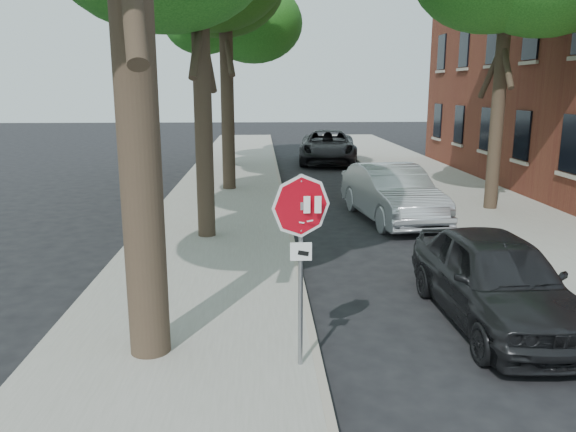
# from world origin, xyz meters

# --- Properties ---
(ground) EXTENTS (120.00, 120.00, 0.00)m
(ground) POSITION_xyz_m (0.00, 0.00, 0.00)
(ground) COLOR black
(ground) RESTS_ON ground
(sidewalk_left) EXTENTS (4.00, 55.00, 0.12)m
(sidewalk_left) POSITION_xyz_m (-2.50, 12.00, 0.06)
(sidewalk_left) COLOR gray
(sidewalk_left) RESTS_ON ground
(sidewalk_right) EXTENTS (4.00, 55.00, 0.12)m
(sidewalk_right) POSITION_xyz_m (6.00, 12.00, 0.06)
(sidewalk_right) COLOR gray
(sidewalk_right) RESTS_ON ground
(curb_left) EXTENTS (0.12, 55.00, 0.13)m
(curb_left) POSITION_xyz_m (-0.45, 12.00, 0.07)
(curb_left) COLOR #9E9384
(curb_left) RESTS_ON ground
(curb_right) EXTENTS (0.12, 55.00, 0.13)m
(curb_right) POSITION_xyz_m (3.95, 12.00, 0.07)
(curb_right) COLOR #9E9384
(curb_right) RESTS_ON ground
(stop_sign) EXTENTS (0.76, 0.34, 2.61)m
(stop_sign) POSITION_xyz_m (-0.70, -0.03, 1.95)
(stop_sign) COLOR gray
(stop_sign) RESTS_ON sidewalk_left
(tree_far) EXTENTS (5.29, 4.91, 9.33)m
(tree_far) POSITION_xyz_m (-2.72, 21.11, 7.21)
(tree_far) COLOR black
(tree_far) RESTS_ON sidewalk_left
(car_a) EXTENTS (1.87, 4.45, 1.50)m
(car_a) POSITION_xyz_m (2.60, 1.54, 0.75)
(car_a) COLOR black
(car_a) RESTS_ON ground
(car_b) EXTENTS (2.35, 5.10, 1.62)m
(car_b) POSITION_xyz_m (2.60, 8.93, 0.81)
(car_b) COLOR #9D9FA4
(car_b) RESTS_ON ground
(car_d) EXTENTS (3.47, 6.37, 1.70)m
(car_d) POSITION_xyz_m (2.30, 22.19, 0.85)
(car_d) COLOR black
(car_d) RESTS_ON ground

